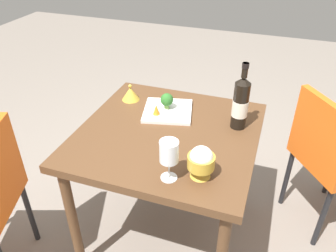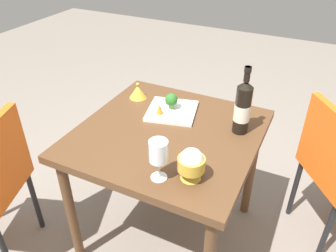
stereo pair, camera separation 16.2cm
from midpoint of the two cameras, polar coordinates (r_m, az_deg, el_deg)
The scene contains 10 objects.
ground_plane at distance 2.13m, azimuth -2.28°, elevation -17.39°, with size 8.00×8.00×0.00m, color gray.
dining_table at distance 1.69m, azimuth -2.75°, elevation -3.47°, with size 0.86×0.86×0.73m.
chair_near_window at distance 1.99m, azimuth 23.16°, elevation -4.15°, with size 0.56×0.56×0.85m.
wine_bottle at distance 1.62m, azimuth 9.40°, elevation 3.77°, with size 0.08×0.08×0.34m.
wine_glass at distance 1.29m, azimuth -3.44°, elevation -4.63°, with size 0.08×0.08×0.18m.
rice_bowl at distance 1.33m, azimuth 2.15°, elevation -6.15°, with size 0.11×0.11×0.14m.
rice_bowl_lid at distance 1.92m, azimuth -8.78°, elevation 5.41°, with size 0.10×0.10×0.09m.
serving_plate at distance 1.79m, azimuth -2.63°, elevation 2.50°, with size 0.30×0.30×0.02m.
broccoli_floret at distance 1.77m, azimuth -2.82°, elevation 4.34°, with size 0.07×0.07×0.09m.
carrot_garnish_left at distance 1.73m, azimuth -4.68°, elevation 2.73°, with size 0.04×0.04×0.06m.
Camera 1 is at (-1.28, -0.45, 1.64)m, focal length 36.04 mm.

